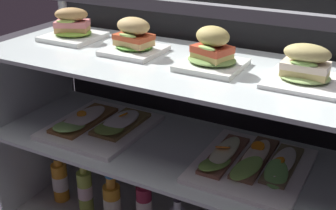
{
  "coord_description": "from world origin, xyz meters",
  "views": [
    {
      "loc": [
        0.64,
        -1.18,
        1.17
      ],
      "look_at": [
        0.0,
        0.0,
        0.58
      ],
      "focal_mm": 46.86,
      "sensor_mm": 36.0,
      "label": 1
    }
  ],
  "objects_px": {
    "open_sandwich_tray_far_left": "(100,125)",
    "juice_bottle_front_middle": "(112,202)",
    "plated_roll_sandwich_near_right_corner": "(72,28)",
    "plated_roll_sandwich_center": "(305,69)",
    "plated_roll_sandwich_near_left_corner": "(212,53)",
    "juice_bottle_back_right": "(144,207)",
    "juice_bottle_back_left": "(85,191)",
    "open_sandwich_tray_left_of_center": "(251,163)",
    "juice_bottle_front_left_end": "(60,181)",
    "plated_roll_sandwich_far_left": "(134,39)"
  },
  "relations": [
    {
      "from": "plated_roll_sandwich_far_left",
      "to": "open_sandwich_tray_left_of_center",
      "type": "distance_m",
      "value": 0.56
    },
    {
      "from": "plated_roll_sandwich_center",
      "to": "juice_bottle_front_left_end",
      "type": "distance_m",
      "value": 1.14
    },
    {
      "from": "plated_roll_sandwich_far_left",
      "to": "open_sandwich_tray_far_left",
      "type": "xyz_separation_m",
      "value": [
        -0.15,
        -0.03,
        -0.34
      ]
    },
    {
      "from": "plated_roll_sandwich_near_right_corner",
      "to": "plated_roll_sandwich_center",
      "type": "distance_m",
      "value": 0.87
    },
    {
      "from": "plated_roll_sandwich_near_left_corner",
      "to": "juice_bottle_back_left",
      "type": "height_order",
      "value": "plated_roll_sandwich_near_left_corner"
    },
    {
      "from": "plated_roll_sandwich_far_left",
      "to": "juice_bottle_back_left",
      "type": "distance_m",
      "value": 0.69
    },
    {
      "from": "open_sandwich_tray_left_of_center",
      "to": "juice_bottle_front_middle",
      "type": "distance_m",
      "value": 0.61
    },
    {
      "from": "plated_roll_sandwich_far_left",
      "to": "plated_roll_sandwich_near_left_corner",
      "type": "distance_m",
      "value": 0.29
    },
    {
      "from": "plated_roll_sandwich_far_left",
      "to": "juice_bottle_back_right",
      "type": "height_order",
      "value": "plated_roll_sandwich_far_left"
    },
    {
      "from": "open_sandwich_tray_far_left",
      "to": "plated_roll_sandwich_near_right_corner",
      "type": "bearing_deg",
      "value": 155.88
    },
    {
      "from": "plated_roll_sandwich_near_right_corner",
      "to": "juice_bottle_back_right",
      "type": "relative_size",
      "value": 0.75
    },
    {
      "from": "plated_roll_sandwich_center",
      "to": "open_sandwich_tray_left_of_center",
      "type": "relative_size",
      "value": 0.54
    },
    {
      "from": "plated_roll_sandwich_center",
      "to": "open_sandwich_tray_far_left",
      "type": "relative_size",
      "value": 0.54
    },
    {
      "from": "plated_roll_sandwich_near_right_corner",
      "to": "juice_bottle_back_right",
      "type": "bearing_deg",
      "value": -13.57
    },
    {
      "from": "open_sandwich_tray_left_of_center",
      "to": "plated_roll_sandwich_far_left",
      "type": "bearing_deg",
      "value": 177.88
    },
    {
      "from": "open_sandwich_tray_far_left",
      "to": "juice_bottle_front_middle",
      "type": "height_order",
      "value": "open_sandwich_tray_far_left"
    },
    {
      "from": "juice_bottle_back_right",
      "to": "plated_roll_sandwich_near_right_corner",
      "type": "bearing_deg",
      "value": 166.43
    },
    {
      "from": "plated_roll_sandwich_near_right_corner",
      "to": "juice_bottle_back_right",
      "type": "distance_m",
      "value": 0.72
    },
    {
      "from": "plated_roll_sandwich_near_left_corner",
      "to": "open_sandwich_tray_far_left",
      "type": "bearing_deg",
      "value": -179.36
    },
    {
      "from": "plated_roll_sandwich_center",
      "to": "juice_bottle_front_middle",
      "type": "relative_size",
      "value": 0.91
    },
    {
      "from": "plated_roll_sandwich_far_left",
      "to": "juice_bottle_front_middle",
      "type": "height_order",
      "value": "plated_roll_sandwich_far_left"
    },
    {
      "from": "open_sandwich_tray_far_left",
      "to": "juice_bottle_front_middle",
      "type": "xyz_separation_m",
      "value": [
        0.06,
        -0.03,
        -0.31
      ]
    },
    {
      "from": "plated_roll_sandwich_near_left_corner",
      "to": "juice_bottle_back_right",
      "type": "distance_m",
      "value": 0.68
    },
    {
      "from": "juice_bottle_front_middle",
      "to": "juice_bottle_back_right",
      "type": "relative_size",
      "value": 0.86
    },
    {
      "from": "open_sandwich_tray_left_of_center",
      "to": "juice_bottle_back_left",
      "type": "height_order",
      "value": "open_sandwich_tray_left_of_center"
    },
    {
      "from": "plated_roll_sandwich_near_left_corner",
      "to": "juice_bottle_back_right",
      "type": "relative_size",
      "value": 0.72
    },
    {
      "from": "plated_roll_sandwich_near_left_corner",
      "to": "plated_roll_sandwich_center",
      "type": "relative_size",
      "value": 0.92
    },
    {
      "from": "plated_roll_sandwich_far_left",
      "to": "plated_roll_sandwich_center",
      "type": "height_order",
      "value": "plated_roll_sandwich_far_left"
    },
    {
      "from": "plated_roll_sandwich_near_left_corner",
      "to": "juice_bottle_back_left",
      "type": "relative_size",
      "value": 0.83
    },
    {
      "from": "plated_roll_sandwich_near_left_corner",
      "to": "plated_roll_sandwich_far_left",
      "type": "bearing_deg",
      "value": 175.69
    },
    {
      "from": "plated_roll_sandwich_near_left_corner",
      "to": "juice_bottle_front_left_end",
      "type": "height_order",
      "value": "plated_roll_sandwich_near_left_corner"
    },
    {
      "from": "open_sandwich_tray_left_of_center",
      "to": "juice_bottle_back_right",
      "type": "distance_m",
      "value": 0.49
    },
    {
      "from": "open_sandwich_tray_left_of_center",
      "to": "juice_bottle_front_left_end",
      "type": "height_order",
      "value": "open_sandwich_tray_left_of_center"
    },
    {
      "from": "plated_roll_sandwich_near_left_corner",
      "to": "open_sandwich_tray_far_left",
      "type": "distance_m",
      "value": 0.56
    },
    {
      "from": "open_sandwich_tray_far_left",
      "to": "juice_bottle_front_left_end",
      "type": "xyz_separation_m",
      "value": [
        -0.22,
        -0.01,
        -0.31
      ]
    },
    {
      "from": "open_sandwich_tray_far_left",
      "to": "open_sandwich_tray_left_of_center",
      "type": "xyz_separation_m",
      "value": [
        0.59,
        0.01,
        -0.0
      ]
    },
    {
      "from": "plated_roll_sandwich_near_left_corner",
      "to": "plated_roll_sandwich_center",
      "type": "xyz_separation_m",
      "value": [
        0.28,
        0.01,
        -0.01
      ]
    },
    {
      "from": "open_sandwich_tray_far_left",
      "to": "juice_bottle_back_right",
      "type": "xyz_separation_m",
      "value": [
        0.2,
        -0.02,
        -0.29
      ]
    },
    {
      "from": "juice_bottle_front_middle",
      "to": "open_sandwich_tray_far_left",
      "type": "bearing_deg",
      "value": 151.61
    },
    {
      "from": "plated_roll_sandwich_center",
      "to": "open_sandwich_tray_far_left",
      "type": "xyz_separation_m",
      "value": [
        -0.72,
        -0.01,
        -0.33
      ]
    },
    {
      "from": "open_sandwich_tray_far_left",
      "to": "juice_bottle_back_right",
      "type": "distance_m",
      "value": 0.35
    },
    {
      "from": "plated_roll_sandwich_near_left_corner",
      "to": "juice_bottle_back_right",
      "type": "height_order",
      "value": "plated_roll_sandwich_near_left_corner"
    },
    {
      "from": "juice_bottle_front_left_end",
      "to": "plated_roll_sandwich_near_left_corner",
      "type": "bearing_deg",
      "value": 1.64
    },
    {
      "from": "juice_bottle_front_left_end",
      "to": "juice_bottle_front_middle",
      "type": "height_order",
      "value": "juice_bottle_front_middle"
    },
    {
      "from": "plated_roll_sandwich_center",
      "to": "juice_bottle_back_right",
      "type": "xyz_separation_m",
      "value": [
        -0.52,
        -0.03,
        -0.63
      ]
    },
    {
      "from": "plated_roll_sandwich_near_left_corner",
      "to": "juice_bottle_back_right",
      "type": "bearing_deg",
      "value": -174.9
    },
    {
      "from": "juice_bottle_front_left_end",
      "to": "juice_bottle_front_middle",
      "type": "xyz_separation_m",
      "value": [
        0.28,
        -0.02,
        0.0
      ]
    },
    {
      "from": "open_sandwich_tray_far_left",
      "to": "juice_bottle_front_middle",
      "type": "relative_size",
      "value": 1.69
    },
    {
      "from": "plated_roll_sandwich_far_left",
      "to": "juice_bottle_back_left",
      "type": "height_order",
      "value": "plated_roll_sandwich_far_left"
    },
    {
      "from": "juice_bottle_back_right",
      "to": "plated_roll_sandwich_center",
      "type": "bearing_deg",
      "value": 3.28
    }
  ]
}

